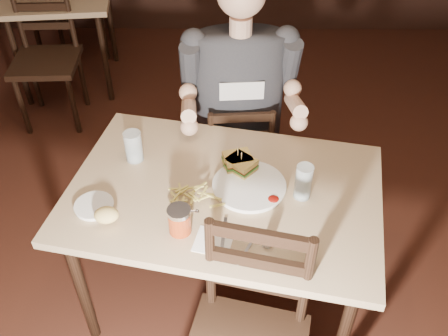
{
  "coord_description": "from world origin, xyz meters",
  "views": [
    {
      "loc": [
        -0.24,
        -1.2,
        2.24
      ],
      "look_at": [
        -0.26,
        0.4,
        0.85
      ],
      "focal_mm": 40.0,
      "sensor_mm": 36.0,
      "label": 1
    }
  ],
  "objects_px": {
    "main_table": "(224,202)",
    "glass_left": "(133,146)",
    "hot_sauce": "(312,253)",
    "bg_chair_near": "(45,62)",
    "glass_right": "(303,182)",
    "bg_table": "(59,3)",
    "diner": "(240,78)",
    "syrup_dispenser": "(180,220)",
    "side_plate": "(94,206)",
    "dinner_plate": "(249,187)",
    "chair_far": "(237,155)"
  },
  "relations": [
    {
      "from": "glass_left",
      "to": "hot_sauce",
      "type": "bearing_deg",
      "value": -39.07
    },
    {
      "from": "hot_sauce",
      "to": "syrup_dispenser",
      "type": "relative_size",
      "value": 1.02
    },
    {
      "from": "glass_right",
      "to": "hot_sauce",
      "type": "bearing_deg",
      "value": -91.01
    },
    {
      "from": "main_table",
      "to": "bg_chair_near",
      "type": "distance_m",
      "value": 2.06
    },
    {
      "from": "bg_table",
      "to": "glass_left",
      "type": "distance_m",
      "value": 2.14
    },
    {
      "from": "chair_far",
      "to": "diner",
      "type": "relative_size",
      "value": 0.79
    },
    {
      "from": "main_table",
      "to": "glass_right",
      "type": "distance_m",
      "value": 0.36
    },
    {
      "from": "glass_right",
      "to": "hot_sauce",
      "type": "relative_size",
      "value": 1.35
    },
    {
      "from": "diner",
      "to": "glass_right",
      "type": "relative_size",
      "value": 6.55
    },
    {
      "from": "syrup_dispenser",
      "to": "side_plate",
      "type": "bearing_deg",
      "value": 172.98
    },
    {
      "from": "syrup_dispenser",
      "to": "glass_left",
      "type": "bearing_deg",
      "value": 130.56
    },
    {
      "from": "dinner_plate",
      "to": "bg_chair_near",
      "type": "bearing_deg",
      "value": 131.08
    },
    {
      "from": "bg_table",
      "to": "glass_right",
      "type": "height_order",
      "value": "glass_right"
    },
    {
      "from": "chair_far",
      "to": "bg_chair_near",
      "type": "distance_m",
      "value": 1.65
    },
    {
      "from": "dinner_plate",
      "to": "syrup_dispenser",
      "type": "height_order",
      "value": "syrup_dispenser"
    },
    {
      "from": "bg_chair_near",
      "to": "hot_sauce",
      "type": "xyz_separation_m",
      "value": [
        1.6,
        -1.99,
        0.34
      ]
    },
    {
      "from": "dinner_plate",
      "to": "side_plate",
      "type": "distance_m",
      "value": 0.65
    },
    {
      "from": "hot_sauce",
      "to": "bg_chair_near",
      "type": "bearing_deg",
      "value": 128.78
    },
    {
      "from": "syrup_dispenser",
      "to": "side_plate",
      "type": "xyz_separation_m",
      "value": [
        -0.36,
        0.12,
        -0.05
      ]
    },
    {
      "from": "chair_far",
      "to": "glass_right",
      "type": "height_order",
      "value": "glass_right"
    },
    {
      "from": "glass_left",
      "to": "side_plate",
      "type": "xyz_separation_m",
      "value": [
        -0.12,
        -0.31,
        -0.07
      ]
    },
    {
      "from": "glass_left",
      "to": "hot_sauce",
      "type": "xyz_separation_m",
      "value": [
        0.73,
        -0.59,
        -0.01
      ]
    },
    {
      "from": "bg_table",
      "to": "chair_far",
      "type": "xyz_separation_m",
      "value": [
        1.35,
        -1.49,
        -0.27
      ]
    },
    {
      "from": "bg_table",
      "to": "hot_sauce",
      "type": "relative_size",
      "value": 7.36
    },
    {
      "from": "bg_table",
      "to": "hot_sauce",
      "type": "distance_m",
      "value": 3.01
    },
    {
      "from": "dinner_plate",
      "to": "glass_right",
      "type": "distance_m",
      "value": 0.24
    },
    {
      "from": "dinner_plate",
      "to": "bg_table",
      "type": "bearing_deg",
      "value": 122.93
    },
    {
      "from": "bg_chair_near",
      "to": "glass_right",
      "type": "distance_m",
      "value": 2.32
    },
    {
      "from": "bg_table",
      "to": "glass_right",
      "type": "bearing_deg",
      "value": -53.69
    },
    {
      "from": "main_table",
      "to": "glass_left",
      "type": "bearing_deg",
      "value": 153.67
    },
    {
      "from": "bg_chair_near",
      "to": "diner",
      "type": "xyz_separation_m",
      "value": [
        1.36,
        -1.0,
        0.47
      ]
    },
    {
      "from": "diner",
      "to": "main_table",
      "type": "bearing_deg",
      "value": -101.57
    },
    {
      "from": "main_table",
      "to": "dinner_plate",
      "type": "bearing_deg",
      "value": 5.71
    },
    {
      "from": "main_table",
      "to": "glass_right",
      "type": "xyz_separation_m",
      "value": [
        0.33,
        -0.03,
        0.15
      ]
    },
    {
      "from": "bg_table",
      "to": "diner",
      "type": "relative_size",
      "value": 0.84
    },
    {
      "from": "dinner_plate",
      "to": "glass_left",
      "type": "xyz_separation_m",
      "value": [
        -0.52,
        0.19,
        0.06
      ]
    },
    {
      "from": "diner",
      "to": "syrup_dispenser",
      "type": "xyz_separation_m",
      "value": [
        -0.25,
        -0.84,
        -0.13
      ]
    },
    {
      "from": "bg_chair_near",
      "to": "glass_right",
      "type": "bearing_deg",
      "value": -48.19
    },
    {
      "from": "diner",
      "to": "dinner_plate",
      "type": "xyz_separation_m",
      "value": [
        0.03,
        -0.59,
        -0.18
      ]
    },
    {
      "from": "dinner_plate",
      "to": "glass_left",
      "type": "relative_size",
      "value": 2.1
    },
    {
      "from": "diner",
      "to": "syrup_dispenser",
      "type": "bearing_deg",
      "value": -110.69
    },
    {
      "from": "glass_right",
      "to": "bg_chair_near",
      "type": "bearing_deg",
      "value": 134.48
    },
    {
      "from": "main_table",
      "to": "glass_left",
      "type": "relative_size",
      "value": 10.06
    },
    {
      "from": "diner",
      "to": "glass_right",
      "type": "xyz_separation_m",
      "value": [
        0.25,
        -0.64,
        -0.11
      ]
    },
    {
      "from": "bg_chair_near",
      "to": "chair_far",
      "type": "bearing_deg",
      "value": -37.57
    },
    {
      "from": "main_table",
      "to": "syrup_dispenser",
      "type": "relative_size",
      "value": 12.52
    },
    {
      "from": "bg_chair_near",
      "to": "dinner_plate",
      "type": "bearing_deg",
      "value": -51.59
    },
    {
      "from": "glass_right",
      "to": "dinner_plate",
      "type": "bearing_deg",
      "value": 168.3
    },
    {
      "from": "hot_sauce",
      "to": "syrup_dispenser",
      "type": "distance_m",
      "value": 0.52
    },
    {
      "from": "main_table",
      "to": "hot_sauce",
      "type": "distance_m",
      "value": 0.52
    }
  ]
}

